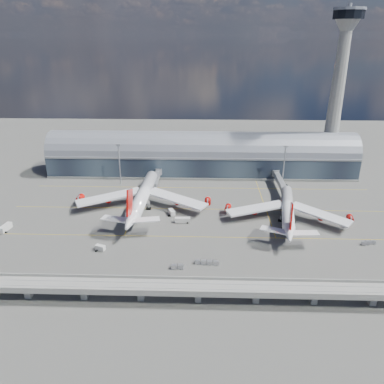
{
  "coord_description": "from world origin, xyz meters",
  "views": [
    {
      "loc": [
        1.23,
        -160.96,
        85.85
      ],
      "look_at": [
        -4.17,
        10.0,
        14.0
      ],
      "focal_mm": 35.0,
      "sensor_mm": 36.0,
      "label": 1
    }
  ],
  "objects_px": {
    "service_truck_1": "(100,248)",
    "service_truck_5": "(145,202)",
    "airliner_right": "(288,210)",
    "service_truck_3": "(286,229)",
    "service_truck_0": "(6,228)",
    "cargo_train_0": "(177,267)",
    "service_truck_2": "(183,220)",
    "cargo_train_1": "(207,262)",
    "control_tower": "(337,94)",
    "airliner_left": "(142,197)",
    "cargo_train_2": "(369,243)",
    "floodlight_mast_left": "(119,163)",
    "service_truck_4": "(172,212)",
    "floodlight_mast_right": "(284,165)"
  },
  "relations": [
    {
      "from": "airliner_right",
      "to": "service_truck_3",
      "type": "bearing_deg",
      "value": -93.24
    },
    {
      "from": "service_truck_1",
      "to": "service_truck_2",
      "type": "height_order",
      "value": "service_truck_2"
    },
    {
      "from": "airliner_right",
      "to": "service_truck_1",
      "type": "height_order",
      "value": "airliner_right"
    },
    {
      "from": "cargo_train_1",
      "to": "service_truck_5",
      "type": "bearing_deg",
      "value": 25.05
    },
    {
      "from": "airliner_left",
      "to": "service_truck_1",
      "type": "relative_size",
      "value": 16.26
    },
    {
      "from": "airliner_right",
      "to": "service_truck_1",
      "type": "bearing_deg",
      "value": -149.79
    },
    {
      "from": "control_tower",
      "to": "service_truck_0",
      "type": "bearing_deg",
      "value": -153.07
    },
    {
      "from": "floodlight_mast_left",
      "to": "service_truck_4",
      "type": "xyz_separation_m",
      "value": [
        35.29,
        -42.61,
        -12.21
      ]
    },
    {
      "from": "service_truck_1",
      "to": "floodlight_mast_left",
      "type": "bearing_deg",
      "value": 26.99
    },
    {
      "from": "airliner_right",
      "to": "service_truck_3",
      "type": "distance_m",
      "value": 12.47
    },
    {
      "from": "floodlight_mast_left",
      "to": "cargo_train_2",
      "type": "distance_m",
      "value": 143.65
    },
    {
      "from": "service_truck_0",
      "to": "cargo_train_0",
      "type": "xyz_separation_m",
      "value": [
        83.64,
        -28.74,
        -0.65
      ]
    },
    {
      "from": "service_truck_3",
      "to": "service_truck_5",
      "type": "relative_size",
      "value": 1.01
    },
    {
      "from": "service_truck_1",
      "to": "service_truck_5",
      "type": "relative_size",
      "value": 0.83
    },
    {
      "from": "service_truck_0",
      "to": "service_truck_2",
      "type": "distance_m",
      "value": 84.22
    },
    {
      "from": "airliner_right",
      "to": "service_truck_3",
      "type": "relative_size",
      "value": 11.51
    },
    {
      "from": "floodlight_mast_right",
      "to": "service_truck_2",
      "type": "relative_size",
      "value": 3.35
    },
    {
      "from": "cargo_train_1",
      "to": "cargo_train_2",
      "type": "bearing_deg",
      "value": -81.38
    },
    {
      "from": "service_truck_2",
      "to": "cargo_train_0",
      "type": "bearing_deg",
      "value": 176.79
    },
    {
      "from": "service_truck_3",
      "to": "cargo_train_2",
      "type": "xyz_separation_m",
      "value": [
        34.36,
        -11.19,
        -0.52
      ]
    },
    {
      "from": "airliner_left",
      "to": "floodlight_mast_left",
      "type": "bearing_deg",
      "value": 120.59
    },
    {
      "from": "airliner_left",
      "to": "cargo_train_1",
      "type": "bearing_deg",
      "value": -55.27
    },
    {
      "from": "service_truck_1",
      "to": "service_truck_2",
      "type": "relative_size",
      "value": 0.61
    },
    {
      "from": "service_truck_2",
      "to": "airliner_left",
      "type": "bearing_deg",
      "value": 50.22
    },
    {
      "from": "service_truck_0",
      "to": "service_truck_3",
      "type": "distance_m",
      "value": 133.0
    },
    {
      "from": "airliner_right",
      "to": "cargo_train_2",
      "type": "height_order",
      "value": "airliner_right"
    },
    {
      "from": "floodlight_mast_left",
      "to": "service_truck_4",
      "type": "relative_size",
      "value": 4.81
    },
    {
      "from": "airliner_right",
      "to": "airliner_left",
      "type": "bearing_deg",
      "value": -179.01
    },
    {
      "from": "service_truck_5",
      "to": "service_truck_1",
      "type": "bearing_deg",
      "value": -159.58
    },
    {
      "from": "service_truck_5",
      "to": "cargo_train_1",
      "type": "xyz_separation_m",
      "value": [
        33.61,
        -57.28,
        -0.49
      ]
    },
    {
      "from": "floodlight_mast_right",
      "to": "service_truck_1",
      "type": "xyz_separation_m",
      "value": [
        -92.71,
        -78.12,
        -12.38
      ]
    },
    {
      "from": "service_truck_0",
      "to": "service_truck_4",
      "type": "relative_size",
      "value": 1.41
    },
    {
      "from": "airliner_left",
      "to": "service_truck_2",
      "type": "xyz_separation_m",
      "value": [
        22.27,
        -16.41,
        -5.26
      ]
    },
    {
      "from": "control_tower",
      "to": "airliner_left",
      "type": "bearing_deg",
      "value": -151.61
    },
    {
      "from": "floodlight_mast_right",
      "to": "service_truck_4",
      "type": "distance_m",
      "value": 78.43
    },
    {
      "from": "service_truck_2",
      "to": "service_truck_4",
      "type": "distance_m",
      "value": 10.4
    },
    {
      "from": "airliner_right",
      "to": "cargo_train_1",
      "type": "xyz_separation_m",
      "value": [
        -40.36,
        -40.55,
        -4.57
      ]
    },
    {
      "from": "airliner_right",
      "to": "cargo_train_0",
      "type": "xyz_separation_m",
      "value": [
        -52.04,
        -44.03,
        -4.53
      ]
    },
    {
      "from": "floodlight_mast_right",
      "to": "service_truck_3",
      "type": "bearing_deg",
      "value": -99.02
    },
    {
      "from": "service_truck_4",
      "to": "floodlight_mast_right",
      "type": "bearing_deg",
      "value": 10.02
    },
    {
      "from": "service_truck_3",
      "to": "cargo_train_1",
      "type": "relative_size",
      "value": 0.57
    },
    {
      "from": "service_truck_0",
      "to": "service_truck_3",
      "type": "xyz_separation_m",
      "value": [
        132.94,
        3.83,
        -0.23
      ]
    },
    {
      "from": "floodlight_mast_right",
      "to": "cargo_train_2",
      "type": "xyz_separation_m",
      "value": [
        25.13,
        -69.38,
        -12.83
      ]
    },
    {
      "from": "airliner_right",
      "to": "service_truck_3",
      "type": "height_order",
      "value": "airliner_right"
    },
    {
      "from": "cargo_train_1",
      "to": "floodlight_mast_right",
      "type": "bearing_deg",
      "value": -33.58
    },
    {
      "from": "floodlight_mast_left",
      "to": "service_truck_1",
      "type": "bearing_deg",
      "value": -84.67
    },
    {
      "from": "floodlight_mast_left",
      "to": "airliner_left",
      "type": "distance_m",
      "value": 40.17
    },
    {
      "from": "control_tower",
      "to": "cargo_train_1",
      "type": "distance_m",
      "value": 150.23
    },
    {
      "from": "airliner_left",
      "to": "service_truck_3",
      "type": "height_order",
      "value": "airliner_left"
    },
    {
      "from": "service_truck_1",
      "to": "service_truck_5",
      "type": "xyz_separation_m",
      "value": [
        12.24,
        48.12,
        0.09
      ]
    }
  ]
}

